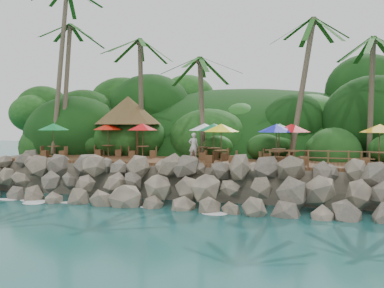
% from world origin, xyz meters
% --- Properties ---
extents(ground, '(140.00, 140.00, 0.00)m').
position_xyz_m(ground, '(0.00, 0.00, 0.00)').
color(ground, '#19514F').
rests_on(ground, ground).
extents(land_base, '(32.00, 25.20, 2.10)m').
position_xyz_m(land_base, '(0.00, 16.00, 1.05)').
color(land_base, gray).
rests_on(land_base, ground).
extents(jungle_hill, '(44.80, 28.00, 15.40)m').
position_xyz_m(jungle_hill, '(0.00, 23.50, 0.00)').
color(jungle_hill, '#143811').
rests_on(jungle_hill, ground).
extents(seawall, '(29.00, 4.00, 2.30)m').
position_xyz_m(seawall, '(0.00, 2.00, 1.15)').
color(seawall, gray).
rests_on(seawall, ground).
extents(terrace, '(26.00, 5.00, 0.20)m').
position_xyz_m(terrace, '(0.00, 6.00, 2.20)').
color(terrace, brown).
rests_on(terrace, land_base).
extents(jungle_foliage, '(44.00, 16.00, 12.00)m').
position_xyz_m(jungle_foliage, '(0.00, 15.00, 0.00)').
color(jungle_foliage, '#143811').
rests_on(jungle_foliage, ground).
extents(foam_line, '(25.20, 0.80, 0.06)m').
position_xyz_m(foam_line, '(0.00, 0.30, 0.03)').
color(foam_line, white).
rests_on(foam_line, ground).
extents(palms, '(29.09, 7.25, 14.75)m').
position_xyz_m(palms, '(-1.62, 8.74, 11.89)').
color(palms, brown).
rests_on(palms, ground).
extents(palapa, '(5.24, 5.24, 4.60)m').
position_xyz_m(palapa, '(-6.35, 9.52, 5.79)').
color(palapa, brown).
rests_on(palapa, ground).
extents(dining_clusters, '(24.31, 5.31, 2.48)m').
position_xyz_m(dining_clusters, '(1.28, 5.96, 4.36)').
color(dining_clusters, brown).
rests_on(dining_clusters, terrace).
extents(railing, '(6.10, 0.10, 1.00)m').
position_xyz_m(railing, '(8.30, 3.65, 2.91)').
color(railing, brown).
rests_on(railing, terrace).
extents(waiter, '(0.79, 0.66, 1.85)m').
position_xyz_m(waiter, '(-0.01, 6.40, 3.22)').
color(waiter, silver).
rests_on(waiter, terrace).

